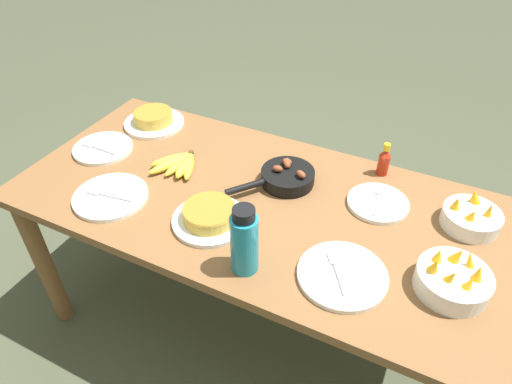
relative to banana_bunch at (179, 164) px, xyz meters
name	(u,v)px	position (x,y,z in m)	size (l,w,h in m)	color
ground_plane	(256,322)	(0.34, -0.04, -0.75)	(14.00, 14.00, 0.00)	#474C38
dining_table	(256,219)	(0.34, -0.04, -0.11)	(1.72, 0.82, 0.73)	brown
banana_bunch	(179,164)	(0.00, 0.00, 0.00)	(0.20, 0.20, 0.04)	yellow
skillet	(286,177)	(0.40, 0.09, 0.01)	(0.26, 0.30, 0.08)	black
frittata_plate_center	(154,120)	(-0.28, 0.22, 0.01)	(0.26, 0.26, 0.06)	white
frittata_plate_side	(210,216)	(0.26, -0.21, 0.01)	(0.25, 0.25, 0.06)	white
empty_plate_near_front	(378,203)	(0.73, 0.12, -0.01)	(0.21, 0.21, 0.02)	white
empty_plate_far_left	(342,275)	(0.72, -0.24, -0.01)	(0.26, 0.26, 0.02)	white
empty_plate_far_right	(103,148)	(-0.34, -0.04, -0.01)	(0.23, 0.23, 0.02)	white
empty_plate_mid_edge	(111,197)	(-0.11, -0.26, -0.01)	(0.26, 0.26, 0.02)	white
fruit_bowl_mango	(453,280)	(1.01, -0.15, 0.02)	(0.21, 0.21, 0.12)	white
fruit_bowl_citrus	(471,217)	(1.02, 0.15, 0.02)	(0.18, 0.18, 0.11)	white
water_bottle	(244,241)	(0.45, -0.33, 0.09)	(0.08, 0.08, 0.23)	teal
hot_sauce_bottle	(384,161)	(0.70, 0.31, 0.04)	(0.04, 0.04, 0.13)	#B72814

